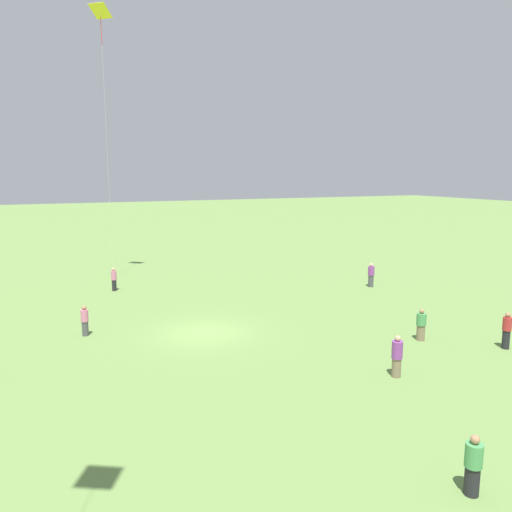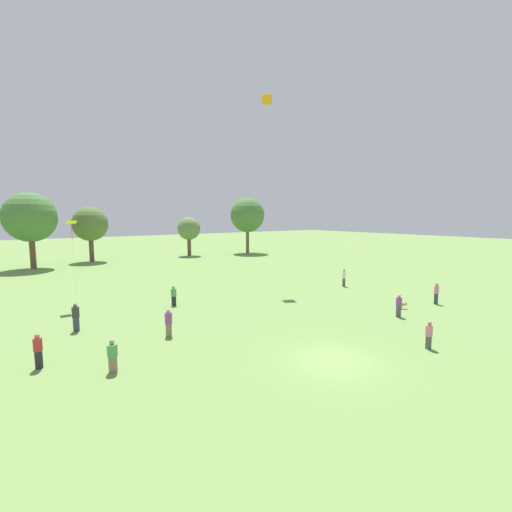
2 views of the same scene
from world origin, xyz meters
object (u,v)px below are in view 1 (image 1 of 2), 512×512
at_px(person_3, 371,275).
at_px(kite_1, 101,21).
at_px(person_8, 507,331).
at_px(person_2, 473,466).
at_px(person_6, 397,357).
at_px(person_0, 114,279).
at_px(person_1, 421,325).
at_px(person_11, 85,321).

relative_size(person_3, kite_1, 0.09).
bearing_deg(person_8, person_2, 151.64).
distance_m(person_6, kite_1, 30.72).
bearing_deg(person_0, person_8, 101.46).
height_order(person_1, person_8, person_8).
bearing_deg(person_6, person_1, 71.71).
bearing_deg(person_1, person_0, -46.90).
relative_size(person_1, person_3, 0.92).
bearing_deg(person_3, person_1, -56.76).
height_order(person_2, person_6, person_6).
relative_size(person_6, kite_1, 0.09).
bearing_deg(person_8, person_11, 86.32).
distance_m(person_1, person_3, 11.80).
relative_size(person_8, kite_1, 0.09).
relative_size(person_1, person_6, 0.92).
xyz_separation_m(person_1, person_3, (-4.98, -10.70, 0.08)).
xyz_separation_m(person_2, person_3, (-12.30, -20.70, 0.05)).
xyz_separation_m(person_1, person_2, (7.32, 10.00, 0.03)).
distance_m(person_2, person_6, 7.60).
distance_m(person_0, person_3, 18.53).
xyz_separation_m(person_1, person_11, (15.26, -7.58, 0.01)).
xyz_separation_m(person_3, person_11, (20.23, 3.12, -0.07)).
distance_m(person_1, person_11, 17.03).
relative_size(person_2, kite_1, 0.08).
bearing_deg(person_6, person_11, 170.63).
bearing_deg(person_6, person_0, 146.76).
relative_size(person_6, person_8, 0.99).
bearing_deg(kite_1, person_2, -174.25).
bearing_deg(person_0, person_3, 133.42).
xyz_separation_m(person_2, kite_1, (4.68, -30.45, 18.10)).
bearing_deg(person_2, person_3, 12.37).
relative_size(person_2, person_3, 0.95).
relative_size(person_2, person_8, 0.94).
height_order(person_1, kite_1, kite_1).
relative_size(person_2, person_6, 0.95).
relative_size(person_11, kite_1, 0.08).
distance_m(person_8, person_11, 20.78).
bearing_deg(person_1, person_2, 60.93).
relative_size(person_0, person_6, 0.95).
relative_size(person_0, person_11, 1.04).
xyz_separation_m(person_2, person_11, (7.94, -17.58, -0.02)).
xyz_separation_m(person_6, person_8, (-6.97, -0.54, 0.02)).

